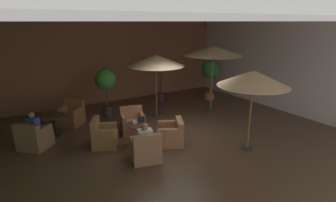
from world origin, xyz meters
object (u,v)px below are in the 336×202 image
(armchair_front_left_south, at_px, (133,123))
(cafe_table_front_right, at_px, (54,120))
(potted_tree_left_corner, at_px, (106,82))
(potted_tree_mid_right, at_px, (211,72))
(armchair_front_left_west, at_px, (104,136))
(potted_tree_mid_left, at_px, (161,71))
(armchair_front_right_east, at_px, (71,116))
(patio_umbrella_tall_red, at_px, (213,51))
(patio_umbrella_center_beige, at_px, (253,79))
(patron_by_window, at_px, (33,124))
(cafe_table_front_left, at_px, (138,130))
(patron_blue_shirt, at_px, (145,137))
(armchair_front_left_east, at_px, (171,135))
(open_laptop, at_px, (140,121))
(iced_drink_cup, at_px, (134,122))
(armchair_front_left_north, at_px, (146,150))
(patio_umbrella_near_wall, at_px, (156,61))
(armchair_front_right_north, at_px, (34,138))

(armchair_front_left_south, bearing_deg, cafe_table_front_right, 153.77)
(potted_tree_left_corner, xyz_separation_m, potted_tree_mid_right, (5.12, -0.23, -0.05))
(armchair_front_left_west, xyz_separation_m, potted_tree_mid_left, (3.89, 3.23, 1.13))
(armchair_front_left_west, relative_size, potted_tree_mid_left, 0.49)
(armchair_front_right_east, bearing_deg, patio_umbrella_tall_red, -16.08)
(armchair_front_right_east, bearing_deg, armchair_front_left_south, -48.86)
(patio_umbrella_center_beige, height_order, patron_by_window, patio_umbrella_center_beige)
(cafe_table_front_left, height_order, patron_blue_shirt, patron_blue_shirt)
(armchair_front_left_east, relative_size, patio_umbrella_tall_red, 0.39)
(armchair_front_left_east, height_order, open_laptop, open_laptop)
(patron_blue_shirt, bearing_deg, armchair_front_left_west, 115.79)
(patron_by_window, relative_size, iced_drink_cup, 6.15)
(armchair_front_left_west, height_order, open_laptop, armchair_front_left_west)
(armchair_front_left_north, relative_size, armchair_front_left_south, 0.97)
(potted_tree_mid_left, relative_size, potted_tree_mid_right, 1.05)
(cafe_table_front_right, xyz_separation_m, iced_drink_cup, (1.96, -2.09, 0.21))
(potted_tree_mid_left, bearing_deg, patio_umbrella_near_wall, -124.85)
(patio_umbrella_center_beige, xyz_separation_m, open_laptop, (-2.55, 2.04, -1.41))
(patio_umbrella_near_wall, bearing_deg, potted_tree_left_corner, 147.00)
(armchair_front_left_east, bearing_deg, potted_tree_mid_left, 63.69)
(cafe_table_front_right, xyz_separation_m, patron_by_window, (-0.67, -0.68, 0.22))
(cafe_table_front_left, height_order, armchair_front_right_east, armchair_front_right_east)
(patio_umbrella_center_beige, height_order, iced_drink_cup, patio_umbrella_center_beige)
(cafe_table_front_right, height_order, iced_drink_cup, iced_drink_cup)
(armchair_front_left_west, xyz_separation_m, armchair_front_right_north, (-1.82, 0.97, -0.00))
(armchair_front_right_east, distance_m, patio_umbrella_tall_red, 6.00)
(potted_tree_left_corner, distance_m, potted_tree_mid_left, 2.94)
(armchair_front_left_north, distance_m, open_laptop, 1.20)
(armchair_front_left_west, height_order, patron_blue_shirt, patron_blue_shirt)
(armchair_front_right_north, bearing_deg, armchair_front_left_west, -27.99)
(cafe_table_front_right, xyz_separation_m, armchair_front_right_north, (-0.69, -0.71, -0.21))
(cafe_table_front_left, xyz_separation_m, patio_umbrella_near_wall, (1.77, 1.97, 1.74))
(armchair_front_left_south, xyz_separation_m, iced_drink_cup, (-0.36, -0.95, 0.42))
(patron_blue_shirt, bearing_deg, patio_umbrella_tall_red, 27.95)
(patio_umbrella_tall_red, xyz_separation_m, patron_blue_shirt, (-4.25, -2.26, -1.84))
(patio_umbrella_center_beige, bearing_deg, armchair_front_right_east, 129.68)
(armchair_front_left_east, bearing_deg, cafe_table_front_right, 138.76)
(potted_tree_left_corner, bearing_deg, armchair_front_left_west, -111.74)
(patio_umbrella_near_wall, relative_size, potted_tree_mid_right, 1.30)
(patio_umbrella_near_wall, distance_m, patron_blue_shirt, 3.87)
(armchair_front_left_north, relative_size, armchair_front_left_east, 0.84)
(patio_umbrella_center_beige, height_order, patio_umbrella_near_wall, patio_umbrella_near_wall)
(armchair_front_left_north, bearing_deg, armchair_front_left_west, 114.80)
(armchair_front_left_south, bearing_deg, potted_tree_left_corner, 94.60)
(armchair_front_left_south, bearing_deg, armchair_front_left_north, -104.58)
(cafe_table_front_left, distance_m, armchair_front_right_north, 3.10)
(armchair_front_left_south, bearing_deg, patron_blue_shirt, -104.60)
(armchair_front_right_north, bearing_deg, armchair_front_left_south, -8.28)
(armchair_front_left_south, xyz_separation_m, patio_umbrella_tall_red, (3.74, 0.31, 2.21))
(patio_umbrella_center_beige, relative_size, potted_tree_mid_left, 1.19)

